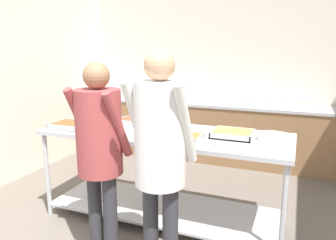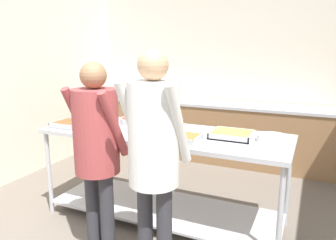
# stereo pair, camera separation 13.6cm
# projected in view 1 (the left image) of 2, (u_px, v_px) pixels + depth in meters

# --- Properties ---
(wall_rear) EXTENTS (4.70, 0.06, 2.65)m
(wall_rear) POSITION_uv_depth(u_px,v_px,m) (224.00, 74.00, 5.27)
(wall_rear) COLOR beige
(wall_rear) RESTS_ON ground_plane
(wall_left) EXTENTS (0.06, 4.41, 2.65)m
(wall_left) POSITION_uv_depth(u_px,v_px,m) (8.00, 81.00, 4.18)
(wall_left) COLOR beige
(wall_left) RESTS_ON ground_plane
(back_counter) EXTENTS (4.54, 0.65, 0.91)m
(back_counter) POSITION_uv_depth(u_px,v_px,m) (217.00, 131.00, 5.13)
(back_counter) COLOR olive
(back_counter) RESTS_ON ground_plane
(serving_counter) EXTENTS (2.41, 0.85, 0.93)m
(serving_counter) POSITION_uv_depth(u_px,v_px,m) (164.00, 161.00, 3.27)
(serving_counter) COLOR #ADAFB5
(serving_counter) RESTS_ON ground_plane
(serving_tray_vegetables) EXTENTS (0.43, 0.30, 0.05)m
(serving_tray_vegetables) POSITION_uv_depth(u_px,v_px,m) (73.00, 126.00, 3.36)
(serving_tray_vegetables) COLOR #ADAFB5
(serving_tray_vegetables) RESTS_ON serving_counter
(sauce_pan) EXTENTS (0.44, 0.30, 0.06)m
(sauce_pan) POSITION_uv_depth(u_px,v_px,m) (133.00, 121.00, 3.54)
(sauce_pan) COLOR #ADAFB5
(sauce_pan) RESTS_ON serving_counter
(broccoli_bowl) EXTENTS (0.18, 0.18, 0.09)m
(broccoli_bowl) POSITION_uv_depth(u_px,v_px,m) (153.00, 128.00, 3.21)
(broccoli_bowl) COLOR #3D668C
(broccoli_bowl) RESTS_ON serving_counter
(serving_tray_greens) EXTENTS (0.42, 0.27, 0.05)m
(serving_tray_greens) POSITION_uv_depth(u_px,v_px,m) (178.00, 137.00, 2.92)
(serving_tray_greens) COLOR #ADAFB5
(serving_tray_greens) RESTS_ON serving_counter
(serving_tray_roast) EXTENTS (0.37, 0.33, 0.05)m
(serving_tray_roast) POSITION_uv_depth(u_px,v_px,m) (233.00, 134.00, 3.03)
(serving_tray_roast) COLOR #ADAFB5
(serving_tray_roast) RESTS_ON serving_counter
(plate_stack) EXTENTS (0.27, 0.27, 0.06)m
(plate_stack) POSITION_uv_depth(u_px,v_px,m) (273.00, 137.00, 2.90)
(plate_stack) COLOR white
(plate_stack) RESTS_ON serving_counter
(guest_serving_left) EXTENTS (0.49, 0.37, 1.63)m
(guest_serving_left) POSITION_uv_depth(u_px,v_px,m) (99.00, 142.00, 2.61)
(guest_serving_left) COLOR #2D2D33
(guest_serving_left) RESTS_ON ground_plane
(guest_serving_right) EXTENTS (0.47, 0.36, 1.73)m
(guest_serving_right) POSITION_uv_depth(u_px,v_px,m) (160.00, 146.00, 2.27)
(guest_serving_right) COLOR #2D2D33
(guest_serving_right) RESTS_ON ground_plane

